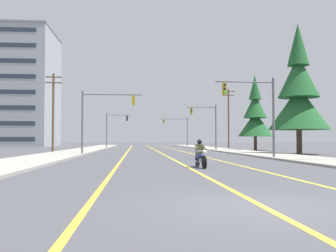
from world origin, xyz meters
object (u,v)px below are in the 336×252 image
Objects in this scene: utility_pole_left_near at (53,110)px; conifer_tree_right_verge_far at (255,116)px; motorcycle_with_rider at (200,156)px; traffic_signal_near_right at (257,105)px; traffic_signal_mid_right at (208,121)px; traffic_signal_near_left at (100,112)px; traffic_signal_far_right at (179,127)px; utility_pole_right_far at (229,117)px; apartment_building_far_left_block at (3,88)px; conifer_tree_right_verge_near at (299,94)px; traffic_signal_mid_left at (114,125)px.

utility_pole_left_near is 26.68m from conifer_tree_right_verge_far.
motorcycle_with_rider is 0.35× the size of traffic_signal_near_right.
traffic_signal_mid_right reaches higher than motorcycle_with_rider.
traffic_signal_near_left is 44.45m from traffic_signal_far_right.
utility_pole_right_far is 0.38× the size of apartment_building_far_left_block.
traffic_signal_near_right is at bearing -100.15° from utility_pole_right_far.
motorcycle_with_rider is 0.08× the size of apartment_building_far_left_block.
traffic_signal_far_right is at bearing 90.24° from traffic_signal_near_right.
motorcycle_with_rider is 32.57m from traffic_signal_mid_right.
conifer_tree_right_verge_near is 70.18m from apartment_building_far_left_block.
conifer_tree_right_verge_far is 60.49m from apartment_building_far_left_block.
traffic_signal_mid_right is at bearing -88.67° from traffic_signal_far_right.
traffic_signal_mid_right is (6.34, 31.76, 3.46)m from motorcycle_with_rider.
conifer_tree_right_verge_near reaches higher than traffic_signal_near_right.
traffic_signal_near_left is 0.62× the size of utility_pole_right_far.
traffic_signal_mid_left is 0.62× the size of utility_pole_right_far.
apartment_building_far_left_block is at bearing 131.63° from conifer_tree_right_verge_near.
apartment_building_far_left_block is (-20.54, 44.51, 8.24)m from utility_pole_left_near.
traffic_signal_mid_right is at bearing 18.24° from utility_pole_left_near.
conifer_tree_right_verge_near is (0.95, -25.71, 0.74)m from utility_pole_right_far.
traffic_signal_near_left is (-12.67, 9.10, 0.08)m from traffic_signal_near_right.
conifer_tree_right_verge_near is 14.33m from conifer_tree_right_verge_far.
traffic_signal_near_left is 19.90m from conifer_tree_right_verge_near.
traffic_signal_far_right is at bearing 84.67° from motorcycle_with_rider.
conifer_tree_right_verge_near reaches higher than utility_pole_left_near.
conifer_tree_right_verge_near is at bearing 53.75° from motorcycle_with_rider.
conifer_tree_right_verge_far reaches higher than traffic_signal_far_right.
conifer_tree_right_verge_far reaches higher than traffic_signal_mid_left.
conifer_tree_right_verge_near is at bearing -80.29° from traffic_signal_far_right.
traffic_signal_near_right is 1.00× the size of traffic_signal_mid_left.
conifer_tree_right_verge_far is at bearing 90.04° from conifer_tree_right_verge_near.
motorcycle_with_rider is at bearing -63.20° from utility_pole_left_near.
utility_pole_left_near is (-5.53, -23.64, 0.80)m from traffic_signal_mid_left.
apartment_building_far_left_block is at bearing 117.11° from traffic_signal_near_left.
traffic_signal_near_right is 1.00× the size of traffic_signal_near_left.
utility_pole_left_near is 49.70m from apartment_building_far_left_block.
traffic_signal_mid_right is at bearing 115.46° from conifer_tree_right_verge_near.
utility_pole_right_far reaches higher than traffic_signal_near_right.
motorcycle_with_rider is 22.68m from conifer_tree_right_verge_near.
conifer_tree_right_verge_near is (7.13, 8.83, 2.01)m from traffic_signal_near_right.
apartment_building_far_left_block is at bearing 141.32° from traffic_signal_mid_left.
traffic_signal_mid_right is at bearing -43.87° from apartment_building_far_left_block.
traffic_signal_mid_right is at bearing 78.71° from motorcycle_with_rider.
traffic_signal_mid_right is at bearing -177.77° from conifer_tree_right_verge_far.
motorcycle_with_rider is 19.59m from traffic_signal_near_left.
utility_pole_right_far is 0.75× the size of conifer_tree_right_verge_near.
conifer_tree_right_verge_far reaches higher than traffic_signal_near_left.
traffic_signal_mid_right is at bearing 88.84° from traffic_signal_near_right.
conifer_tree_right_verge_near reaches higher than traffic_signal_mid_left.
traffic_signal_far_right is 18.41m from utility_pole_right_far.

